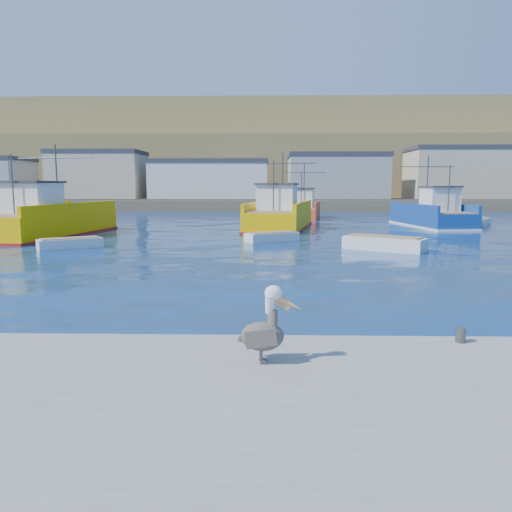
{
  "coord_description": "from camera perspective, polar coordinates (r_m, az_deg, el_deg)",
  "views": [
    {
      "loc": [
        -0.9,
        -13.21,
        3.62
      ],
      "look_at": [
        -1.25,
        2.09,
        1.47
      ],
      "focal_mm": 35.0,
      "sensor_mm": 36.0,
      "label": 1
    }
  ],
  "objects": [
    {
      "name": "dock_bollards",
      "position": [
        10.36,
        9.7,
        -8.8
      ],
      "size": [
        36.2,
        0.2,
        0.3
      ],
      "color": "#4C4C4C",
      "rests_on": "dock"
    },
    {
      "name": "ground",
      "position": [
        13.73,
        5.08,
        -7.34
      ],
      "size": [
        260.0,
        260.0,
        0.0
      ],
      "primitive_type": "plane",
      "color": "#072055",
      "rests_on": "ground"
    },
    {
      "name": "skiff_mid",
      "position": [
        29.36,
        14.45,
        1.28
      ],
      "size": [
        4.67,
        3.85,
        0.99
      ],
      "color": "silver",
      "rests_on": "ground"
    },
    {
      "name": "skiff_far",
      "position": [
        51.02,
        24.14,
        3.54
      ],
      "size": [
        3.31,
        4.03,
        0.85
      ],
      "color": "silver",
      "rests_on": "ground"
    },
    {
      "name": "trawler_blue",
      "position": [
        47.6,
        19.49,
        4.4
      ],
      "size": [
        5.21,
        11.1,
        6.44
      ],
      "color": "navy",
      "rests_on": "ground"
    },
    {
      "name": "boat_orange",
      "position": [
        56.72,
        5.38,
        5.38
      ],
      "size": [
        4.84,
        9.43,
        6.17
      ],
      "color": "#F24F26",
      "rests_on": "ground"
    },
    {
      "name": "skiff_left",
      "position": [
        31.14,
        -20.46,
        1.27
      ],
      "size": [
        3.66,
        2.98,
        0.77
      ],
      "color": "silver",
      "rests_on": "ground"
    },
    {
      "name": "far_shore",
      "position": [
        122.53,
        1.79,
        10.5
      ],
      "size": [
        200.0,
        81.0,
        24.0
      ],
      "color": "brown",
      "rests_on": "ground"
    },
    {
      "name": "trawler_yellow_b",
      "position": [
        42.91,
        2.73,
        4.62
      ],
      "size": [
        6.41,
        13.03,
        6.66
      ],
      "color": "#F8B800",
      "rests_on": "ground"
    },
    {
      "name": "pelican",
      "position": [
        8.92,
        1.01,
        -8.43
      ],
      "size": [
        1.13,
        0.47,
        1.4
      ],
      "color": "#595451",
      "rests_on": "dock"
    },
    {
      "name": "skiff_extra",
      "position": [
        32.85,
        1.83,
        2.1
      ],
      "size": [
        3.69,
        2.89,
        0.77
      ],
      "color": "silver",
      "rests_on": "ground"
    },
    {
      "name": "trawler_yellow_a",
      "position": [
        39.63,
        -22.79,
        3.81
      ],
      "size": [
        6.38,
        13.89,
        6.78
      ],
      "color": "#F8B800",
      "rests_on": "ground"
    }
  ]
}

